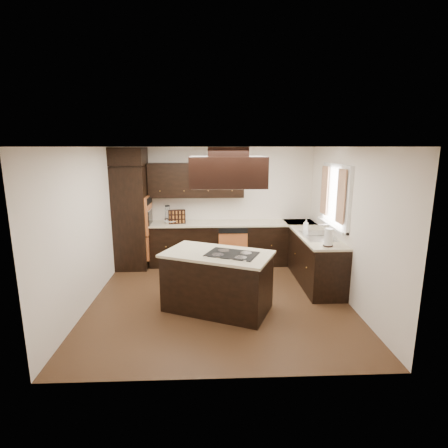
{
  "coord_description": "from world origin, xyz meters",
  "views": [
    {
      "loc": [
        -0.16,
        -5.49,
        2.5
      ],
      "look_at": [
        0.1,
        0.6,
        1.15
      ],
      "focal_mm": 28.0,
      "sensor_mm": 36.0,
      "label": 1
    }
  ],
  "objects_px": {
    "oven_column": "(132,218)",
    "spice_rack": "(177,217)",
    "range_hood": "(227,172)",
    "island": "(217,282)"
  },
  "relations": [
    {
      "from": "oven_column",
      "to": "range_hood",
      "type": "bearing_deg",
      "value": -50.26
    },
    {
      "from": "oven_column",
      "to": "range_hood",
      "type": "relative_size",
      "value": 2.02
    },
    {
      "from": "island",
      "to": "range_hood",
      "type": "height_order",
      "value": "range_hood"
    },
    {
      "from": "oven_column",
      "to": "spice_rack",
      "type": "relative_size",
      "value": 6.0
    },
    {
      "from": "oven_column",
      "to": "range_hood",
      "type": "height_order",
      "value": "range_hood"
    },
    {
      "from": "island",
      "to": "oven_column",
      "type": "bearing_deg",
      "value": 153.66
    },
    {
      "from": "range_hood",
      "to": "spice_rack",
      "type": "bearing_deg",
      "value": 112.53
    },
    {
      "from": "oven_column",
      "to": "island",
      "type": "height_order",
      "value": "oven_column"
    },
    {
      "from": "island",
      "to": "spice_rack",
      "type": "bearing_deg",
      "value": 134.79
    },
    {
      "from": "oven_column",
      "to": "spice_rack",
      "type": "bearing_deg",
      "value": 0.93
    }
  ]
}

